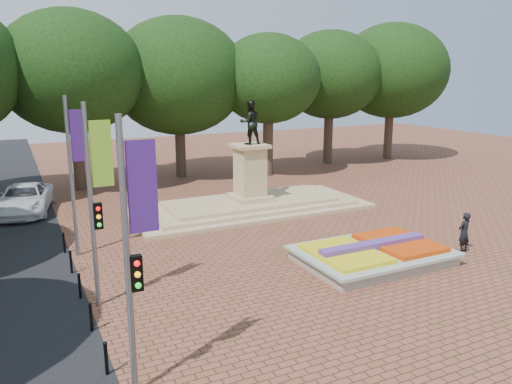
{
  "coord_description": "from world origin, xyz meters",
  "views": [
    {
      "loc": [
        -12.4,
        -17.8,
        7.86
      ],
      "look_at": [
        -1.82,
        3.55,
        2.2
      ],
      "focal_mm": 35.0,
      "sensor_mm": 36.0,
      "label": 1
    }
  ],
  "objects_px": {
    "monument": "(250,195)",
    "pedestrian": "(464,232)",
    "flower_bed": "(373,253)",
    "van": "(24,199)"
  },
  "relations": [
    {
      "from": "pedestrian",
      "to": "flower_bed",
      "type": "bearing_deg",
      "value": -18.24
    },
    {
      "from": "van",
      "to": "pedestrian",
      "type": "distance_m",
      "value": 23.66
    },
    {
      "from": "flower_bed",
      "to": "pedestrian",
      "type": "xyz_separation_m",
      "value": [
        4.43,
        -0.83,
        0.54
      ]
    },
    {
      "from": "monument",
      "to": "pedestrian",
      "type": "relative_size",
      "value": 7.6
    },
    {
      "from": "pedestrian",
      "to": "van",
      "type": "bearing_deg",
      "value": -50.11
    },
    {
      "from": "monument",
      "to": "van",
      "type": "distance_m",
      "value": 13.06
    },
    {
      "from": "van",
      "to": "flower_bed",
      "type": "bearing_deg",
      "value": -38.28
    },
    {
      "from": "flower_bed",
      "to": "pedestrian",
      "type": "relative_size",
      "value": 3.42
    },
    {
      "from": "flower_bed",
      "to": "pedestrian",
      "type": "height_order",
      "value": "pedestrian"
    },
    {
      "from": "monument",
      "to": "pedestrian",
      "type": "xyz_separation_m",
      "value": [
        5.46,
        -10.83,
        0.04
      ]
    }
  ]
}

